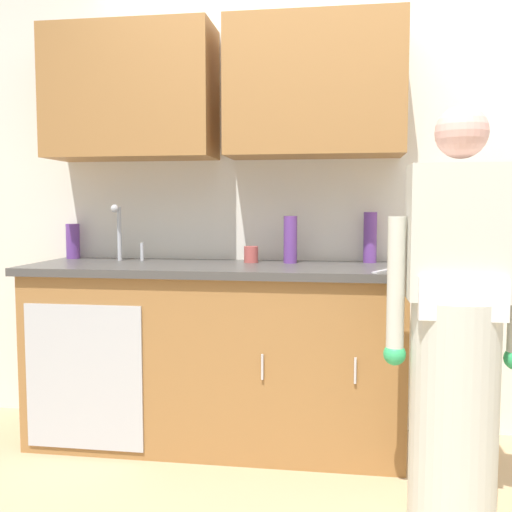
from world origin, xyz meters
TOP-DOWN VIEW (x-y plane):
  - kitchen_wall_with_uppers at (-0.14, 0.99)m, footprint 4.80×0.44m
  - counter_cabinet at (-0.55, 0.70)m, footprint 1.90×0.62m
  - countertop at (-0.55, 0.70)m, footprint 1.96×0.66m
  - sink at (-1.09, 0.71)m, footprint 0.50×0.36m
  - person_at_sink at (0.54, 0.08)m, footprint 0.55×0.34m
  - bottle_water_short at (0.24, 0.93)m, footprint 0.07×0.07m
  - bottle_dish_liquid at (-1.45, 0.93)m, footprint 0.08×0.08m
  - bottle_water_tall at (-0.18, 0.84)m, footprint 0.07×0.07m
  - cup_by_sink at (-0.39, 0.84)m, footprint 0.08×0.08m
  - knife_on_counter at (0.29, 0.52)m, footprint 0.13×0.22m

SIDE VIEW (x-z plane):
  - counter_cabinet at x=-0.55m, z-range 0.00..0.90m
  - person_at_sink at x=0.54m, z-range -0.12..1.50m
  - countertop at x=-0.55m, z-range 0.90..0.94m
  - sink at x=-1.09m, z-range 0.75..1.10m
  - knife_on_counter at x=0.29m, z-range 0.94..0.95m
  - cup_by_sink at x=-0.39m, z-range 0.94..1.03m
  - bottle_dish_liquid at x=-1.45m, z-range 0.94..1.14m
  - bottle_water_tall at x=-0.18m, z-range 0.94..1.19m
  - bottle_water_short at x=0.24m, z-range 0.94..1.21m
  - kitchen_wall_with_uppers at x=-0.14m, z-range 0.13..2.83m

